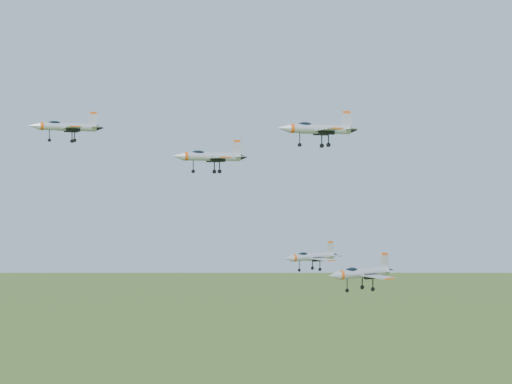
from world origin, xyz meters
TOP-DOWN VIEW (x-y plane):
  - jet_lead at (-23.02, 9.92)m, footprint 11.12×9.25m
  - jet_left_high at (-4.38, -0.23)m, footprint 12.16×10.14m
  - jet_right_high at (1.90, -18.64)m, footprint 11.66×9.84m
  - jet_left_low at (17.13, 3.47)m, footprint 11.54×9.48m
  - jet_right_low at (15.65, -11.40)m, footprint 13.13×10.81m

SIDE VIEW (x-z plane):
  - jet_right_low at x=15.65m, z-range 110.57..114.09m
  - jet_left_low at x=17.13m, z-range 111.86..114.95m
  - jet_left_high at x=-4.38m, z-range 128.30..131.56m
  - jet_right_high at x=1.90m, z-range 131.56..134.70m
  - jet_lead at x=-23.02m, z-range 132.80..135.78m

